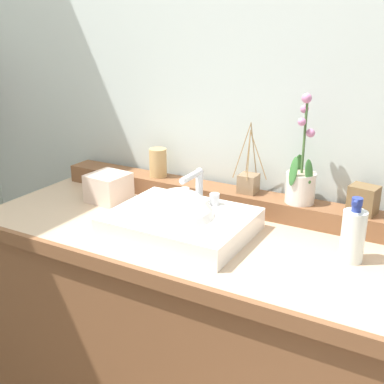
{
  "coord_description": "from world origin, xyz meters",
  "views": [
    {
      "loc": [
        0.65,
        -1.2,
        1.5
      ],
      "look_at": [
        -0.02,
        -0.01,
        1.01
      ],
      "focal_mm": 44.99,
      "sensor_mm": 36.0,
      "label": 1
    }
  ],
  "objects_px": {
    "reed_diffuser": "(248,182)",
    "sink_basin": "(179,224)",
    "tissue_box": "(109,188)",
    "soap_bar": "(165,194)",
    "trinket_box": "(363,200)",
    "potted_plant": "(301,180)",
    "lotion_bottle": "(353,235)",
    "tumbler_cup": "(158,163)"
  },
  "relations": [
    {
      "from": "trinket_box",
      "to": "potted_plant",
      "type": "bearing_deg",
      "value": -168.47
    },
    {
      "from": "soap_bar",
      "to": "trinket_box",
      "type": "height_order",
      "value": "trinket_box"
    },
    {
      "from": "sink_basin",
      "to": "tumbler_cup",
      "type": "distance_m",
      "value": 0.4
    },
    {
      "from": "sink_basin",
      "to": "trinket_box",
      "type": "bearing_deg",
      "value": 30.3
    },
    {
      "from": "soap_bar",
      "to": "lotion_bottle",
      "type": "relative_size",
      "value": 0.38
    },
    {
      "from": "sink_basin",
      "to": "trinket_box",
      "type": "xyz_separation_m",
      "value": [
        0.48,
        0.28,
        0.08
      ]
    },
    {
      "from": "sink_basin",
      "to": "tissue_box",
      "type": "distance_m",
      "value": 0.39
    },
    {
      "from": "tissue_box",
      "to": "soap_bar",
      "type": "bearing_deg",
      "value": -5.5
    },
    {
      "from": "potted_plant",
      "to": "sink_basin",
      "type": "bearing_deg",
      "value": -135.79
    },
    {
      "from": "soap_bar",
      "to": "tumbler_cup",
      "type": "distance_m",
      "value": 0.24
    },
    {
      "from": "sink_basin",
      "to": "lotion_bottle",
      "type": "relative_size",
      "value": 2.28
    },
    {
      "from": "tissue_box",
      "to": "reed_diffuser",
      "type": "bearing_deg",
      "value": 18.5
    },
    {
      "from": "reed_diffuser",
      "to": "tissue_box",
      "type": "xyz_separation_m",
      "value": [
        -0.47,
        -0.16,
        -0.05
      ]
    },
    {
      "from": "soap_bar",
      "to": "reed_diffuser",
      "type": "distance_m",
      "value": 0.29
    },
    {
      "from": "trinket_box",
      "to": "reed_diffuser",
      "type": "bearing_deg",
      "value": -170.05
    },
    {
      "from": "sink_basin",
      "to": "tumbler_cup",
      "type": "xyz_separation_m",
      "value": [
        -0.26,
        0.29,
        0.09
      ]
    },
    {
      "from": "potted_plant",
      "to": "reed_diffuser",
      "type": "distance_m",
      "value": 0.19
    },
    {
      "from": "sink_basin",
      "to": "trinket_box",
      "type": "distance_m",
      "value": 0.56
    },
    {
      "from": "tumbler_cup",
      "to": "trinket_box",
      "type": "distance_m",
      "value": 0.74
    },
    {
      "from": "sink_basin",
      "to": "potted_plant",
      "type": "height_order",
      "value": "potted_plant"
    },
    {
      "from": "reed_diffuser",
      "to": "tumbler_cup",
      "type": "bearing_deg",
      "value": 179.89
    },
    {
      "from": "trinket_box",
      "to": "tissue_box",
      "type": "xyz_separation_m",
      "value": [
        -0.85,
        -0.15,
        -0.06
      ]
    },
    {
      "from": "sink_basin",
      "to": "reed_diffuser",
      "type": "xyz_separation_m",
      "value": [
        0.1,
        0.28,
        0.07
      ]
    },
    {
      "from": "reed_diffuser",
      "to": "soap_bar",
      "type": "bearing_deg",
      "value": -139.92
    },
    {
      "from": "sink_basin",
      "to": "reed_diffuser",
      "type": "distance_m",
      "value": 0.31
    },
    {
      "from": "sink_basin",
      "to": "tissue_box",
      "type": "bearing_deg",
      "value": 161.3
    },
    {
      "from": "potted_plant",
      "to": "trinket_box",
      "type": "distance_m",
      "value": 0.2
    },
    {
      "from": "tumbler_cup",
      "to": "lotion_bottle",
      "type": "relative_size",
      "value": 0.58
    },
    {
      "from": "potted_plant",
      "to": "trinket_box",
      "type": "height_order",
      "value": "potted_plant"
    },
    {
      "from": "reed_diffuser",
      "to": "sink_basin",
      "type": "bearing_deg",
      "value": -110.01
    },
    {
      "from": "soap_bar",
      "to": "reed_diffuser",
      "type": "height_order",
      "value": "reed_diffuser"
    },
    {
      "from": "sink_basin",
      "to": "tissue_box",
      "type": "height_order",
      "value": "sink_basin"
    },
    {
      "from": "trinket_box",
      "to": "lotion_bottle",
      "type": "height_order",
      "value": "lotion_bottle"
    },
    {
      "from": "potted_plant",
      "to": "trinket_box",
      "type": "xyz_separation_m",
      "value": [
        0.19,
        0.0,
        -0.03
      ]
    },
    {
      "from": "trinket_box",
      "to": "lotion_bottle",
      "type": "distance_m",
      "value": 0.2
    },
    {
      "from": "potted_plant",
      "to": "tumbler_cup",
      "type": "distance_m",
      "value": 0.55
    },
    {
      "from": "sink_basin",
      "to": "tissue_box",
      "type": "xyz_separation_m",
      "value": [
        -0.37,
        0.13,
        0.02
      ]
    },
    {
      "from": "potted_plant",
      "to": "tumbler_cup",
      "type": "xyz_separation_m",
      "value": [
        -0.55,
        0.01,
        -0.02
      ]
    },
    {
      "from": "tumbler_cup",
      "to": "lotion_bottle",
      "type": "bearing_deg",
      "value": -15.0
    },
    {
      "from": "reed_diffuser",
      "to": "lotion_bottle",
      "type": "xyz_separation_m",
      "value": [
        0.39,
        -0.2,
        -0.03
      ]
    },
    {
      "from": "sink_basin",
      "to": "soap_bar",
      "type": "distance_m",
      "value": 0.16
    },
    {
      "from": "soap_bar",
      "to": "potted_plant",
      "type": "relative_size",
      "value": 0.2
    }
  ]
}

